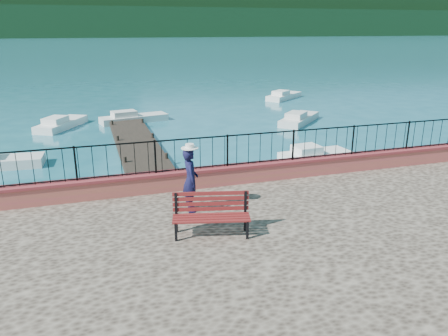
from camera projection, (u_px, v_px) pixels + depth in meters
ground at (286, 277)px, 10.68m from camera, size 2000.00×2000.00×0.00m
parapet at (237, 174)px, 13.58m from camera, size 28.00×0.46×0.58m
railing at (237, 150)px, 13.35m from camera, size 27.00×0.05×0.95m
dock at (140, 152)px, 20.95m from camera, size 2.00×16.00×0.30m
far_forest at (85, 22)px, 280.06m from camera, size 900.00×60.00×18.00m
foothills at (82, 5)px, 330.50m from camera, size 900.00×120.00×44.00m
companion_hill at (255, 32)px, 582.05m from camera, size 448.00×384.00×180.00m
park_bench at (211, 223)px, 10.16m from camera, size 1.88×0.99×0.99m
person at (190, 180)px, 11.36m from camera, size 0.46×0.66×1.70m
hat at (190, 146)px, 11.08m from camera, size 0.44×0.44×0.12m
boat_1 at (316, 153)px, 19.89m from camera, size 3.37×1.56×0.80m
boat_2 at (299, 116)px, 27.97m from camera, size 3.96×3.90×0.80m
boat_3 at (61, 121)px, 26.55m from camera, size 3.14×4.19×0.80m
boat_4 at (134, 116)px, 28.17m from camera, size 4.45×2.16×0.80m
boat_5 at (284, 94)px, 37.35m from camera, size 4.14×3.63×0.80m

